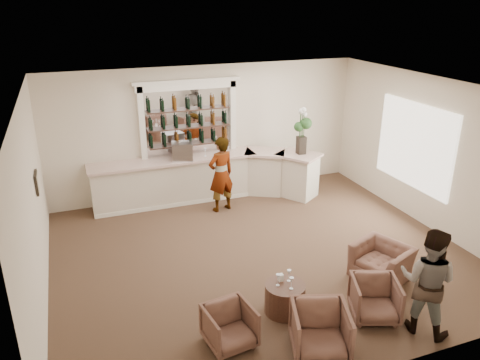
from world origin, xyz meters
name	(u,v)px	position (x,y,z in m)	size (l,w,h in m)	color
ground	(260,253)	(0.00, 0.00, 0.00)	(8.00, 8.00, 0.00)	brown
room_shell	(255,132)	(0.16, 0.71, 2.34)	(8.04, 7.02, 3.32)	beige
bar_counter	(208,178)	(-0.16, 3.00, 0.57)	(5.72, 1.80, 1.14)	beige
back_bar_alcove	(189,119)	(-0.50, 3.41, 2.03)	(2.64, 0.25, 3.00)	white
cocktail_table	(285,298)	(-0.35, -1.85, 0.25)	(0.66, 0.66, 0.50)	#4E3021
sommelier	(221,174)	(-0.06, 2.25, 0.92)	(0.67, 0.44, 1.83)	gray
guest	(428,281)	(1.44, -3.00, 0.87)	(0.84, 0.66, 1.73)	gray
armchair_left	(230,326)	(-1.45, -2.28, 0.32)	(0.68, 0.70, 0.64)	brown
armchair_center	(320,331)	(-0.30, -2.90, 0.37)	(0.79, 0.82, 0.74)	brown
armchair_right	(375,299)	(0.93, -2.49, 0.34)	(0.72, 0.74, 0.67)	brown
armchair_far	(382,261)	(1.77, -1.54, 0.31)	(0.96, 0.84, 0.63)	brown
espresso_machine	(182,151)	(-0.80, 2.99, 1.35)	(0.49, 0.41, 0.43)	#AFAFB4
flower_vase	(302,128)	(2.11, 2.39, 1.81)	(0.31, 0.31, 1.18)	black
wine_glass_bar_left	(228,151)	(0.37, 2.97, 1.25)	(0.07, 0.07, 0.21)	white
wine_glass_bar_right	(205,152)	(-0.21, 3.04, 1.25)	(0.07, 0.07, 0.21)	white
wine_glass_tbl_a	(278,280)	(-0.47, -1.82, 0.60)	(0.07, 0.07, 0.21)	white
wine_glass_tbl_b	(289,276)	(-0.25, -1.77, 0.60)	(0.07, 0.07, 0.21)	white
wine_glass_tbl_c	(291,283)	(-0.31, -1.98, 0.60)	(0.07, 0.07, 0.21)	white
napkin_holder	(281,277)	(-0.37, -1.71, 0.56)	(0.08, 0.08, 0.12)	white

